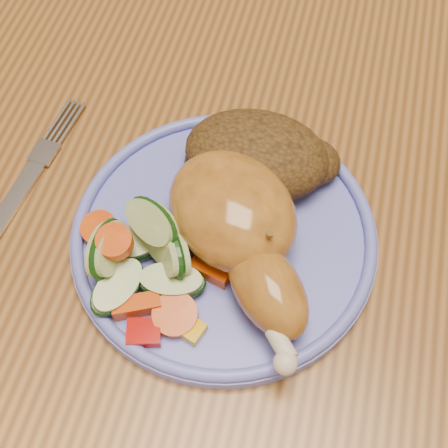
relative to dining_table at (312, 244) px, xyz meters
name	(u,v)px	position (x,y,z in m)	size (l,w,h in m)	color
ground	(269,417)	(0.00, 0.00, -0.67)	(4.00, 4.00, 0.00)	brown
dining_table	(312,244)	(0.00, 0.00, 0.00)	(0.90, 1.40, 0.75)	brown
plate	(224,237)	(-0.07, -0.06, 0.09)	(0.25, 0.25, 0.01)	#6169CE
plate_rim	(224,230)	(-0.07, -0.06, 0.10)	(0.24, 0.24, 0.01)	#6169CE
chicken_leg	(241,228)	(-0.06, -0.07, 0.12)	(0.16, 0.19, 0.06)	#B06F24
rice_pilaf	(260,156)	(-0.06, 0.00, 0.12)	(0.13, 0.09, 0.05)	#4E3313
vegetable_pile	(145,258)	(-0.12, -0.11, 0.11)	(0.13, 0.12, 0.06)	#A50A05
fork	(19,191)	(-0.25, -0.06, 0.09)	(0.04, 0.18, 0.00)	silver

